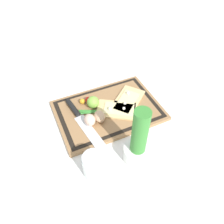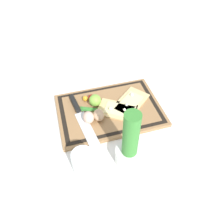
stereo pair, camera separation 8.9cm
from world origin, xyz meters
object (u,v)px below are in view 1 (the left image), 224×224
object	(u,v)px
pizza_slice_near	(128,100)
sauce_jar	(94,166)
pizza_slice_far	(117,109)
egg_brown	(99,116)
cherry_tomato_yellow	(82,101)
egg_pink	(90,120)
lime	(93,102)
herb_pot	(139,144)
cherry_tomato_red	(88,100)
knife	(79,116)

from	to	relation	value
pizza_slice_near	sauce_jar	xyz separation A→B (m)	(0.25, 0.24, 0.02)
pizza_slice_far	pizza_slice_near	bearing A→B (deg)	-156.19
egg_brown	sauce_jar	size ratio (longest dim) A/B	0.57
cherry_tomato_yellow	egg_pink	bearing A→B (deg)	85.19
pizza_slice_near	sauce_jar	world-z (taller)	sauce_jar
pizza_slice_far	lime	distance (m)	0.10
lime	herb_pot	xyz separation A→B (m)	(-0.05, 0.29, 0.04)
herb_pot	sauce_jar	size ratio (longest dim) A/B	2.53
pizza_slice_far	cherry_tomato_red	size ratio (longest dim) A/B	7.18
pizza_slice_near	egg_pink	distance (m)	0.20
pizza_slice_far	knife	size ratio (longest dim) A/B	0.60
pizza_slice_near	cherry_tomato_red	world-z (taller)	cherry_tomato_red
lime	sauce_jar	xyz separation A→B (m)	(0.10, 0.28, -0.00)
pizza_slice_near	herb_pot	size ratio (longest dim) A/B	0.81
pizza_slice_near	cherry_tomato_red	bearing A→B (deg)	-23.34
egg_brown	pizza_slice_far	bearing A→B (deg)	-166.45
cherry_tomato_red	egg_pink	bearing A→B (deg)	72.69
pizza_slice_far	sauce_jar	world-z (taller)	sauce_jar
egg_brown	lime	size ratio (longest dim) A/B	1.04
lime	sauce_jar	size ratio (longest dim) A/B	0.55
pizza_slice_near	herb_pot	world-z (taller)	herb_pot
lime	sauce_jar	world-z (taller)	sauce_jar
pizza_slice_far	lime	bearing A→B (deg)	-37.29
egg_pink	herb_pot	size ratio (longest dim) A/B	0.22
pizza_slice_near	pizza_slice_far	xyz separation A→B (m)	(0.07, 0.03, 0.00)
pizza_slice_far	sauce_jar	xyz separation A→B (m)	(0.19, 0.22, 0.02)
pizza_slice_near	pizza_slice_far	bearing A→B (deg)	23.81
egg_brown	herb_pot	size ratio (longest dim) A/B	0.22
pizza_slice_near	cherry_tomato_red	distance (m)	0.17
egg_brown	egg_pink	size ratio (longest dim) A/B	1.00
sauce_jar	pizza_slice_far	bearing A→B (deg)	-130.74
knife	cherry_tomato_yellow	xyz separation A→B (m)	(-0.04, -0.07, 0.00)
cherry_tomato_red	cherry_tomato_yellow	bearing A→B (deg)	-4.75
egg_brown	herb_pot	xyz separation A→B (m)	(-0.06, 0.20, 0.04)
sauce_jar	egg_brown	bearing A→B (deg)	-117.11
pizza_slice_far	lime	size ratio (longest dim) A/B	3.62
egg_pink	lime	world-z (taller)	lime
knife	pizza_slice_near	bearing A→B (deg)	-179.81
sauce_jar	herb_pot	bearing A→B (deg)	177.10
pizza_slice_near	egg_pink	xyz separation A→B (m)	(0.19, 0.05, 0.02)
pizza_slice_near	herb_pot	distance (m)	0.28
egg_pink	cherry_tomato_red	bearing A→B (deg)	-107.31
pizza_slice_far	knife	xyz separation A→B (m)	(0.16, -0.03, 0.00)
pizza_slice_near	pizza_slice_far	world-z (taller)	same
herb_pot	egg_brown	bearing A→B (deg)	-73.65
egg_pink	sauce_jar	xyz separation A→B (m)	(0.06, 0.19, 0.00)
cherry_tomato_yellow	herb_pot	distance (m)	0.34
knife	herb_pot	xyz separation A→B (m)	(-0.13, 0.25, 0.06)
pizza_slice_far	egg_brown	bearing A→B (deg)	13.55
egg_brown	cherry_tomato_yellow	xyz separation A→B (m)	(0.03, -0.12, -0.01)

